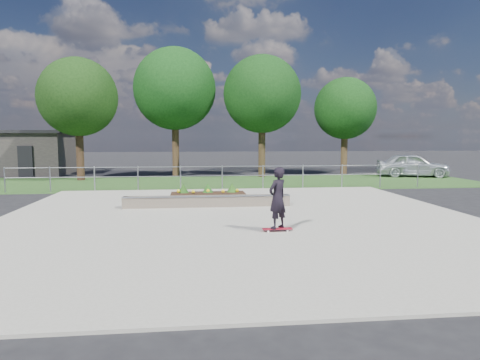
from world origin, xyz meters
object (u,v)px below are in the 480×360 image
(skateboarder, at_px, (277,198))
(parked_car, at_px, (412,165))
(planter_bed, at_px, (208,194))
(grind_ledge, at_px, (207,201))

(skateboarder, relative_size, parked_car, 0.39)
(planter_bed, xyz_separation_m, parked_car, (13.45, 8.76, 0.51))
(grind_ledge, distance_m, parked_car, 17.25)
(skateboarder, height_order, parked_car, skateboarder)
(skateboarder, bearing_deg, grind_ledge, 111.99)
(grind_ledge, bearing_deg, skateboarder, -68.01)
(skateboarder, xyz_separation_m, parked_car, (11.82, 14.94, -0.20))
(planter_bed, height_order, parked_car, parked_car)
(grind_ledge, relative_size, parked_car, 1.35)
(grind_ledge, xyz_separation_m, parked_car, (13.54, 10.68, 0.49))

